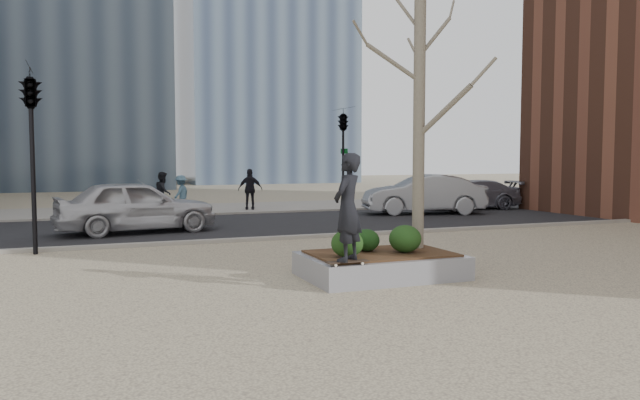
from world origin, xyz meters
name	(u,v)px	position (x,y,z in m)	size (l,w,h in m)	color
ground	(334,281)	(0.00, 0.00, 0.00)	(120.00, 120.00, 0.00)	#BDB08B
street	(221,226)	(0.00, 10.00, 0.01)	(60.00, 8.00, 0.02)	black
far_sidewalk	(187,209)	(0.00, 17.00, 0.01)	(60.00, 6.00, 0.02)	gray
planter	(381,266)	(1.00, 0.00, 0.23)	(3.00, 2.00, 0.45)	gray
planter_mulch	(381,253)	(1.00, 0.00, 0.47)	(2.70, 1.70, 0.04)	#382314
sycamore_tree	(419,86)	(2.00, 0.30, 3.79)	(2.80, 2.80, 6.60)	gray
shrub_left	(347,243)	(0.15, -0.30, 0.75)	(0.60, 0.60, 0.51)	#173B12
shrub_middle	(367,240)	(0.80, 0.22, 0.71)	(0.52, 0.52, 0.44)	#103511
shrub_right	(405,239)	(1.44, -0.18, 0.76)	(0.63, 0.63, 0.54)	#133C15
skateboard	(347,263)	(-0.10, -0.88, 0.49)	(0.78, 0.20, 0.07)	black
skateboarder	(348,207)	(-0.10, -0.88, 1.47)	(0.69, 0.45, 1.90)	black
police_car	(136,206)	(-2.85, 9.06, 0.84)	(1.94, 4.81, 1.64)	#BAB9BE
car_silver	(424,194)	(8.67, 11.31, 0.83)	(1.71, 4.89, 1.61)	gray
car_third	(470,194)	(11.89, 12.70, 0.67)	(1.81, 4.45, 1.29)	slate
pedestrian_a	(163,192)	(-1.17, 15.94, 0.87)	(0.82, 0.64, 1.70)	black
pedestrian_b	(181,193)	(-0.35, 16.42, 0.79)	(0.99, 0.57, 1.53)	#46687E
pedestrian_c	(250,189)	(2.57, 15.80, 0.92)	(1.05, 0.44, 1.80)	black
traffic_light_near	(33,161)	(-5.50, 5.60, 2.25)	(0.60, 2.48, 4.50)	black
traffic_light_far	(343,159)	(6.50, 14.60, 2.25)	(0.60, 2.48, 4.50)	black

